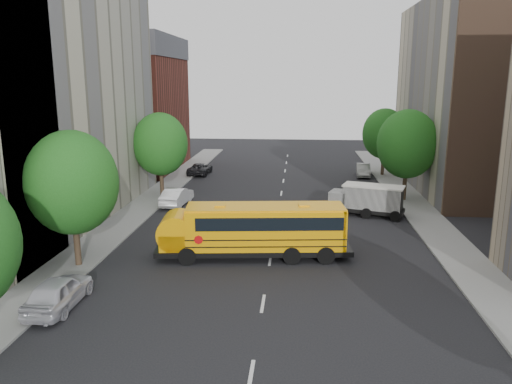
# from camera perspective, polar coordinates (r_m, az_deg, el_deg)

# --- Properties ---
(ground) EXTENTS (120.00, 120.00, 0.00)m
(ground) POSITION_cam_1_polar(r_m,az_deg,el_deg) (32.09, 1.85, -6.52)
(ground) COLOR black
(ground) RESTS_ON ground
(sidewalk_left) EXTENTS (3.00, 80.00, 0.12)m
(sidewalk_left) POSITION_cam_1_polar(r_m,az_deg,el_deg) (39.05, -14.86, -3.33)
(sidewalk_left) COLOR slate
(sidewalk_left) RESTS_ON ground
(sidewalk_right) EXTENTS (3.00, 80.00, 0.12)m
(sidewalk_right) POSITION_cam_1_polar(r_m,az_deg,el_deg) (38.10, 19.87, -4.07)
(sidewalk_right) COLOR slate
(sidewalk_right) RESTS_ON ground
(lane_markings) EXTENTS (0.15, 64.00, 0.01)m
(lane_markings) POSITION_cam_1_polar(r_m,az_deg,el_deg) (41.65, 2.60, -1.98)
(lane_markings) COLOR silver
(lane_markings) RESTS_ON ground
(building_left_cream) EXTENTS (10.00, 26.00, 20.00)m
(building_left_cream) POSITION_cam_1_polar(r_m,az_deg,el_deg) (41.21, -23.89, 10.87)
(building_left_cream) COLOR #BBB596
(building_left_cream) RESTS_ON ground
(building_left_redbrick) EXTENTS (10.00, 15.00, 13.00)m
(building_left_redbrick) POSITION_cam_1_polar(r_m,az_deg,el_deg) (61.59, -13.76, 8.58)
(building_left_redbrick) COLOR maroon
(building_left_redbrick) RESTS_ON ground
(building_right_far) EXTENTS (10.00, 22.00, 18.00)m
(building_right_far) POSITION_cam_1_polar(r_m,az_deg,el_deg) (52.88, 23.41, 10.01)
(building_right_far) COLOR #BCB192
(building_right_far) RESTS_ON ground
(street_tree_1) EXTENTS (5.12, 5.12, 7.90)m
(street_tree_1) POSITION_cam_1_polar(r_m,az_deg,el_deg) (29.65, -20.28, 1.00)
(street_tree_1) COLOR #38281C
(street_tree_1) RESTS_ON ground
(street_tree_2) EXTENTS (4.99, 4.99, 7.71)m
(street_tree_2) POSITION_cam_1_polar(r_m,az_deg,el_deg) (46.37, -10.89, 5.39)
(street_tree_2) COLOR #38281C
(street_tree_2) RESTS_ON ground
(street_tree_4) EXTENTS (5.25, 5.25, 8.10)m
(street_tree_4) POSITION_cam_1_polar(r_m,az_deg,el_deg) (45.57, 16.90, 5.26)
(street_tree_4) COLOR #38281C
(street_tree_4) RESTS_ON ground
(street_tree_5) EXTENTS (4.86, 4.86, 7.51)m
(street_tree_5) POSITION_cam_1_polar(r_m,az_deg,el_deg) (57.33, 14.47, 6.46)
(street_tree_5) COLOR #38281C
(street_tree_5) RESTS_ON ground
(school_bus) EXTENTS (11.94, 3.91, 3.31)m
(school_bus) POSITION_cam_1_polar(r_m,az_deg,el_deg) (30.07, -0.47, -4.14)
(school_bus) COLOR black
(school_bus) RESTS_ON ground
(safari_truck) EXTENTS (6.11, 3.70, 2.47)m
(safari_truck) POSITION_cam_1_polar(r_m,az_deg,el_deg) (40.47, 12.60, -0.81)
(safari_truck) COLOR black
(safari_truck) RESTS_ON ground
(parked_car_0) EXTENTS (1.89, 4.62, 1.57)m
(parked_car_0) POSITION_cam_1_polar(r_m,az_deg,el_deg) (25.75, -21.64, -10.56)
(parked_car_0) COLOR silver
(parked_car_0) RESTS_ON ground
(parked_car_1) EXTENTS (2.05, 4.78, 1.53)m
(parked_car_1) POSITION_cam_1_polar(r_m,az_deg,el_deg) (43.40, -9.03, -0.49)
(parked_car_1) COLOR white
(parked_car_1) RESTS_ON ground
(parked_car_2) EXTENTS (2.33, 4.80, 1.32)m
(parked_car_2) POSITION_cam_1_polar(r_m,az_deg,el_deg) (57.16, -6.42, 2.67)
(parked_car_2) COLOR black
(parked_car_2) RESTS_ON ground
(parked_car_5) EXTENTS (1.80, 4.33, 1.39)m
(parked_car_5) POSITION_cam_1_polar(r_m,az_deg,el_deg) (56.98, 12.16, 2.47)
(parked_car_5) COLOR gray
(parked_car_5) RESTS_ON ground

